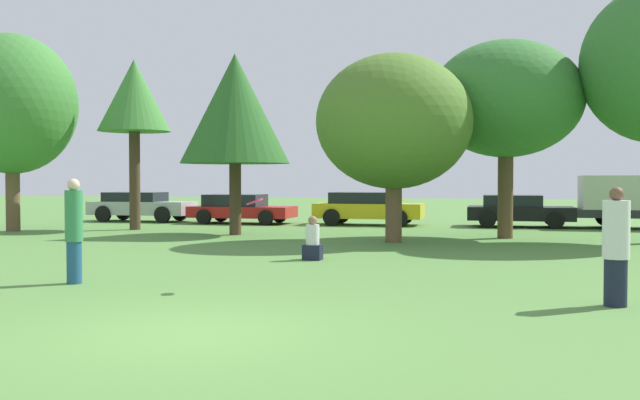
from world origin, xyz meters
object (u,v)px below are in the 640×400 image
object	(u,v)px
tree_0	(12,105)
tree_4	(506,100)
parked_car_red	(240,208)
person_catcher	(616,247)
tree_2	(235,109)
tree_1	(134,98)
bystander_sitting	(313,242)
frisbee	(255,202)
person_thrower	(74,230)
parked_car_black	(518,210)
parked_car_yellow	(367,208)
tree_3	(394,122)
parked_car_silver	(141,206)

from	to	relation	value
tree_0	tree_4	size ratio (longest dim) A/B	1.13
parked_car_red	person_catcher	bearing A→B (deg)	-54.60
tree_2	tree_1	bearing A→B (deg)	163.27
bystander_sitting	frisbee	bearing A→B (deg)	-87.51
person_thrower	tree_1	xyz separation A→B (m)	(-5.69, 12.34, 3.82)
tree_2	parked_car_red	bearing A→B (deg)	109.50
tree_2	parked_car_black	world-z (taller)	tree_2
tree_1	parked_car_red	xyz separation A→B (m)	(2.39, 4.36, -4.14)
parked_car_yellow	parked_car_black	bearing A→B (deg)	2.29
parked_car_red	parked_car_yellow	world-z (taller)	parked_car_yellow
frisbee	parked_car_black	size ratio (longest dim) A/B	0.07
frisbee	tree_4	xyz separation A→B (m)	(4.04, 11.61, 2.82)
frisbee	tree_0	world-z (taller)	tree_0
tree_1	tree_2	world-z (taller)	tree_1
person_catcher	parked_car_yellow	distance (m)	18.42
parked_car_yellow	parked_car_black	size ratio (longest dim) A/B	1.09
tree_0	tree_2	distance (m)	8.19
bystander_sitting	parked_car_black	distance (m)	13.60
person_catcher	tree_4	xyz separation A→B (m)	(-1.57, 11.85, 3.43)
tree_3	parked_car_yellow	xyz separation A→B (m)	(-2.21, 7.41, -2.81)
person_thrower	parked_car_red	world-z (taller)	person_thrower
person_thrower	person_catcher	distance (m)	8.89
bystander_sitting	tree_2	world-z (taller)	tree_2
person_catcher	frisbee	size ratio (longest dim) A/B	5.89
frisbee	parked_car_black	distance (m)	17.74
parked_car_silver	person_thrower	bearing A→B (deg)	-65.48
person_catcher	tree_4	size ratio (longest dim) A/B	0.28
parked_car_silver	parked_car_black	size ratio (longest dim) A/B	1.13
person_catcher	tree_0	xyz separation A→B (m)	(-18.34, 10.56, 3.59)
person_thrower	tree_4	distance (m)	14.32
frisbee	parked_car_yellow	size ratio (longest dim) A/B	0.07
tree_4	parked_car_silver	xyz separation A→B (m)	(-15.32, 5.10, -3.60)
parked_car_red	parked_car_black	bearing A→B (deg)	2.78
tree_2	parked_car_silver	xyz separation A→B (m)	(-6.71, 5.94, -3.44)
tree_3	parked_car_red	xyz separation A→B (m)	(-7.47, 7.04, -2.87)
tree_1	parked_car_red	size ratio (longest dim) A/B	1.44
person_catcher	parked_car_red	size ratio (longest dim) A/B	0.41
tree_4	parked_car_silver	world-z (taller)	tree_4
tree_1	tree_2	bearing A→B (deg)	-16.73
frisbee	parked_car_yellow	bearing A→B (deg)	94.51
tree_2	tree_4	size ratio (longest dim) A/B	0.97
tree_1	parked_car_red	distance (m)	6.47
tree_0	tree_1	world-z (taller)	tree_0
tree_4	tree_0	bearing A→B (deg)	-175.59
parked_car_black	tree_4	bearing A→B (deg)	-95.61
tree_4	parked_car_red	xyz separation A→B (m)	(-10.62, 4.85, -3.66)
tree_0	tree_1	distance (m)	4.18
parked_car_yellow	parked_car_black	xyz separation A→B (m)	(5.84, 0.31, -0.04)
person_catcher	frisbee	xyz separation A→B (m)	(-5.61, 0.24, 0.60)
frisbee	parked_car_red	bearing A→B (deg)	111.80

